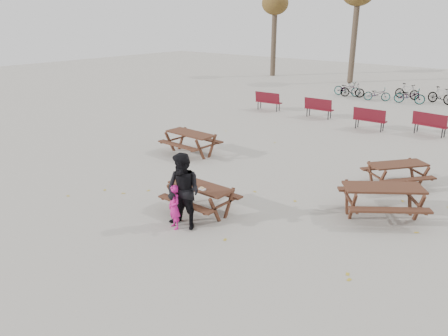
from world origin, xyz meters
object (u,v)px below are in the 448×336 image
Objects in this scene: adult at (183,192)px; picnic_table_far at (397,175)px; child at (174,207)px; food_tray at (202,189)px; picnic_table_east at (382,202)px; main_picnic_table at (201,192)px; soda_bottle at (195,184)px; picnic_table_north at (191,143)px.

adult reaches higher than picnic_table_far.
child is 0.65× the size of picnic_table_far.
picnic_table_far is at bearing 59.21° from food_tray.
picnic_table_far is at bearing 63.29° from picnic_table_east.
picnic_table_far is at bearing 56.43° from main_picnic_table.
main_picnic_table is 4.82m from picnic_table_east.
food_tray is (0.24, -0.20, 0.21)m from main_picnic_table.
soda_bottle is at bearing 168.16° from food_tray.
picnic_table_east is at bearing -132.55° from picnic_table_far.
main_picnic_table is at bearing 55.15° from soda_bottle.
picnic_table_north is (-4.10, 4.60, -0.55)m from adult.
picnic_table_east is (4.01, 2.92, -0.41)m from soda_bottle.
main_picnic_table is at bearing 178.80° from picnic_table_east.
adult is at bearing -86.67° from food_tray.
picnic_table_north is at bearing 139.82° from picnic_table_far.
food_tray is 0.09× the size of picnic_table_east.
soda_bottle is 0.09× the size of adult.
picnic_table_east is (3.80, 3.91, -0.14)m from child.
food_tray reaches higher than picnic_table_far.
picnic_table_east reaches higher than picnic_table_north.
main_picnic_table is at bearing 140.83° from food_tray.
soda_bottle is at bearing -124.85° from main_picnic_table.
soda_bottle is 0.90m from adult.
child reaches higher than picnic_table_north.
child reaches higher than picnic_table_east.
food_tray is 0.10× the size of picnic_table_far.
picnic_table_north is (-7.74, 0.87, -0.01)m from picnic_table_east.
soda_bottle is at bearing 120.05° from child.
picnic_table_north is (-3.94, 4.78, -0.15)m from child.
child is 0.57× the size of picnic_table_east.
picnic_table_east is at bearing 36.05° from soda_bottle.
adult is 5.24m from picnic_table_east.
soda_bottle is at bearing -176.09° from picnic_table_far.
adult reaches higher than picnic_table_east.
adult is (0.37, -0.81, 0.13)m from soda_bottle.
child is (-0.12, -0.92, -0.22)m from food_tray.
picnic_table_north is (-3.82, 3.66, -0.16)m from main_picnic_table.
main_picnic_table is 6.31m from picnic_table_far.
soda_bottle reaches higher than picnic_table_east.
picnic_table_far is (3.25, 5.45, -0.41)m from food_tray.
picnic_table_east is (3.64, 3.73, -0.54)m from adult.
child is at bearing -48.44° from picnic_table_north.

